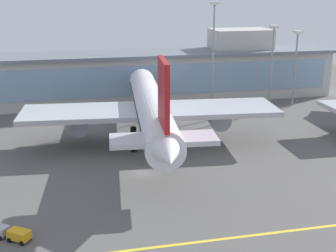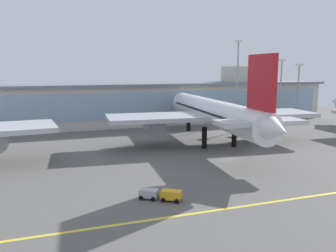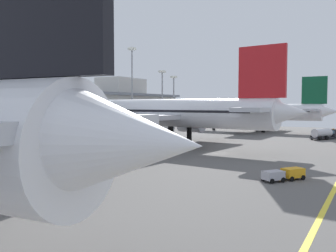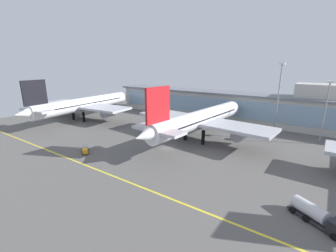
{
  "view_description": "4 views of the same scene",
  "coord_description": "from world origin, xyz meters",
  "views": [
    {
      "loc": [
        -10.63,
        -67.11,
        29.26
      ],
      "look_at": [
        7.17,
        13.56,
        3.38
      ],
      "focal_mm": 48.05,
      "sensor_mm": 36.0,
      "label": 1
    },
    {
      "loc": [
        -33.57,
        -59.67,
        17.3
      ],
      "look_at": [
        -7.01,
        14.23,
        4.72
      ],
      "focal_mm": 38.51,
      "sensor_mm": 36.0,
      "label": 2
    },
    {
      "loc": [
        -62.8,
        -25.67,
        9.11
      ],
      "look_at": [
        -0.97,
        10.24,
        4.84
      ],
      "focal_mm": 38.44,
      "sensor_mm": 36.0,
      "label": 3
    },
    {
      "loc": [
        36.92,
        -53.98,
        25.24
      ],
      "look_at": [
        -6.46,
        8.97,
        4.22
      ],
      "focal_mm": 24.15,
      "sensor_mm": 36.0,
      "label": 4
    }
  ],
  "objects": [
    {
      "name": "apron_light_mast_centre",
      "position": [
        38.13,
        35.12,
        13.52
      ],
      "size": [
        1.8,
        1.8,
        20.17
      ],
      "color": "gray",
      "rests_on": "ground"
    },
    {
      "name": "baggage_tug_near",
      "position": [
        -18.99,
        -16.31,
        0.79
      ],
      "size": [
        5.48,
        4.46,
        1.4
      ],
      "rotation": [
        0.0,
        0.0,
        5.69
      ],
      "color": "black",
      "rests_on": "ground"
    },
    {
      "name": "terminal_building",
      "position": [
        1.75,
        47.73,
        6.89
      ],
      "size": [
        121.06,
        14.0,
        17.98
      ],
      "color": "beige",
      "rests_on": "ground"
    },
    {
      "name": "airliner_near_left",
      "position": [
        -54.19,
        9.24,
        7.14
      ],
      "size": [
        47.38,
        60.38,
        19.54
      ],
      "rotation": [
        0.0,
        0.0,
        1.64
      ],
      "color": "black",
      "rests_on": "ground"
    },
    {
      "name": "airliner_near_right",
      "position": [
        3.78,
        13.24,
        7.19
      ],
      "size": [
        49.03,
        58.68,
        19.68
      ],
      "rotation": [
        0.0,
        0.0,
        1.48
      ],
      "color": "black",
      "rests_on": "ground"
    },
    {
      "name": "apron_light_mast_west",
      "position": [
        23.4,
        36.57,
        16.6
      ],
      "size": [
        1.8,
        1.8,
        25.69
      ],
      "color": "gray",
      "rests_on": "ground"
    },
    {
      "name": "taxiway_centreline_stripe",
      "position": [
        0.0,
        -22.0,
        0.01
      ],
      "size": [
        144.0,
        0.5,
        0.01
      ],
      "primitive_type": "cube",
      "color": "yellow",
      "rests_on": "ground"
    },
    {
      "name": "fuel_tanker_truck",
      "position": [
        39.32,
        -14.34,
        1.51
      ],
      "size": [
        8.99,
        6.77,
        2.9
      ],
      "rotation": [
        0.0,
        0.0,
        5.74
      ],
      "color": "black",
      "rests_on": "ground"
    },
    {
      "name": "ground_plane",
      "position": [
        0.0,
        0.0,
        0.0
      ],
      "size": [
        180.0,
        180.0,
        0.0
      ],
      "primitive_type": "plane",
      "color": "#5B5956"
    }
  ]
}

